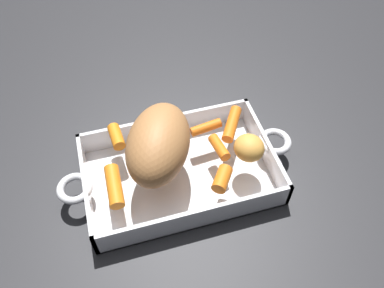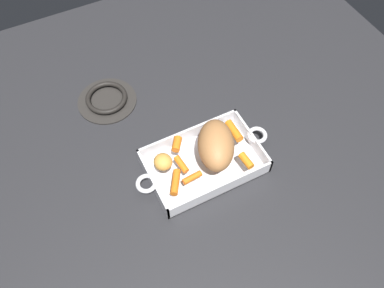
% 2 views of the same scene
% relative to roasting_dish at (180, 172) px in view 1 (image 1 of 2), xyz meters
% --- Properties ---
extents(ground_plane, '(1.63, 1.63, 0.00)m').
position_rel_roasting_dish_xyz_m(ground_plane, '(0.00, 0.00, -0.02)').
color(ground_plane, '#232326').
extents(roasting_dish, '(0.40, 0.20, 0.05)m').
position_rel_roasting_dish_xyz_m(roasting_dish, '(0.00, 0.00, 0.00)').
color(roasting_dish, silver).
rests_on(roasting_dish, ground_plane).
extents(pork_roast, '(0.15, 0.18, 0.09)m').
position_rel_roasting_dish_xyz_m(pork_roast, '(-0.03, 0.01, 0.08)').
color(pork_roast, '#AC7241').
rests_on(pork_roast, roasting_dish).
extents(baby_carrot_southwest, '(0.02, 0.05, 0.02)m').
position_rel_roasting_dish_xyz_m(baby_carrot_southwest, '(0.07, -0.00, 0.04)').
color(baby_carrot_southwest, orange).
rests_on(baby_carrot_southwest, roasting_dish).
extents(baby_carrot_center_left, '(0.04, 0.05, 0.02)m').
position_rel_roasting_dish_xyz_m(baby_carrot_center_left, '(0.05, -0.06, 0.05)').
color(baby_carrot_center_left, orange).
rests_on(baby_carrot_center_left, roasting_dish).
extents(baby_carrot_long, '(0.05, 0.07, 0.02)m').
position_rel_roasting_dish_xyz_m(baby_carrot_long, '(0.10, 0.04, 0.04)').
color(baby_carrot_long, orange).
rests_on(baby_carrot_long, roasting_dish).
extents(baby_carrot_short, '(0.02, 0.07, 0.03)m').
position_rel_roasting_dish_xyz_m(baby_carrot_short, '(-0.11, -0.03, 0.05)').
color(baby_carrot_short, orange).
rests_on(baby_carrot_short, roasting_dish).
extents(baby_carrot_southeast, '(0.06, 0.02, 0.02)m').
position_rel_roasting_dish_xyz_m(baby_carrot_southeast, '(0.06, 0.05, 0.04)').
color(baby_carrot_southeast, orange).
rests_on(baby_carrot_southeast, roasting_dish).
extents(baby_carrot_northeast, '(0.02, 0.05, 0.02)m').
position_rel_roasting_dish_xyz_m(baby_carrot_northeast, '(-0.09, 0.07, 0.04)').
color(baby_carrot_northeast, orange).
rests_on(baby_carrot_northeast, roasting_dish).
extents(potato_whole, '(0.06, 0.06, 0.04)m').
position_rel_roasting_dish_xyz_m(potato_whole, '(0.11, -0.02, 0.05)').
color(potato_whole, gold).
rests_on(potato_whole, roasting_dish).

